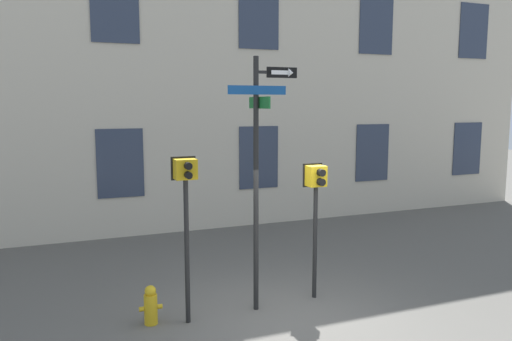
{
  "coord_description": "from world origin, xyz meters",
  "views": [
    {
      "loc": [
        -3.51,
        -7.17,
        3.61
      ],
      "look_at": [
        -0.39,
        0.68,
        2.48
      ],
      "focal_mm": 35.0,
      "sensor_mm": 36.0,
      "label": 1
    }
  ],
  "objects": [
    {
      "name": "ground_plane",
      "position": [
        0.0,
        0.0,
        0.0
      ],
      "size": [
        60.0,
        60.0,
        0.0
      ],
      "primitive_type": "plane",
      "color": "#595651"
    },
    {
      "name": "building_facade",
      "position": [
        0.0,
        6.8,
        6.11
      ],
      "size": [
        24.0,
        0.63,
        12.21
      ],
      "color": "beige",
      "rests_on": "ground_plane"
    },
    {
      "name": "street_sign_pole",
      "position": [
        -0.33,
        0.68,
        2.63
      ],
      "size": [
        1.27,
        0.91,
        4.4
      ],
      "color": "black",
      "rests_on": "ground_plane"
    },
    {
      "name": "pedestrian_signal_left",
      "position": [
        -1.64,
        0.59,
        2.16
      ],
      "size": [
        0.41,
        0.4,
        2.77
      ],
      "color": "black",
      "rests_on": "ground_plane"
    },
    {
      "name": "pedestrian_signal_right",
      "position": [
        0.83,
        0.78,
        1.99
      ],
      "size": [
        0.39,
        0.4,
        2.53
      ],
      "color": "black",
      "rests_on": "ground_plane"
    },
    {
      "name": "fire_hydrant",
      "position": [
        -2.23,
        0.76,
        0.32
      ],
      "size": [
        0.38,
        0.22,
        0.66
      ],
      "color": "gold",
      "rests_on": "ground_plane"
    }
  ]
}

